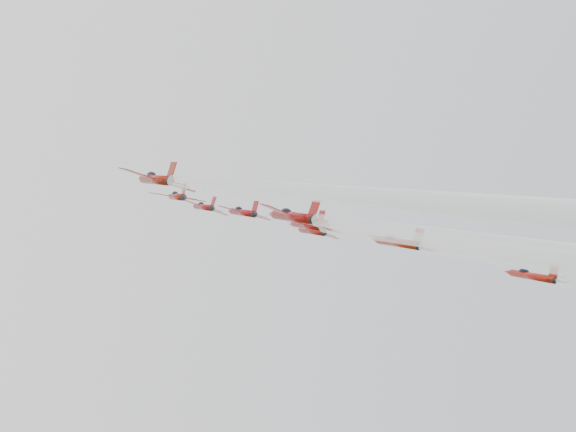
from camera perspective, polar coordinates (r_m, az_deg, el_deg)
name	(u,v)px	position (r m, az deg, el deg)	size (l,w,h in m)	color
jet_lead	(203,207)	(144.60, -6.05, 0.66)	(9.15, 11.85, 7.02)	#A00F10
jet_row2_left	(177,196)	(124.77, -7.92, 1.39)	(8.94, 11.58, 6.86)	#9E1B0F
jet_row2_center	(242,212)	(126.30, -3.27, 0.28)	(9.01, 11.67, 6.91)	#9E0F13
jet_row2_right	(312,231)	(138.77, 1.69, -1.05)	(9.44, 12.23, 7.24)	#A5140F
jet_center	(539,260)	(76.17, 17.43, -2.98)	(9.96, 95.82, 52.18)	#9E0F10
jet_rear_farleft	(346,190)	(48.37, 4.17, 1.86)	(8.87, 85.35, 46.48)	maroon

